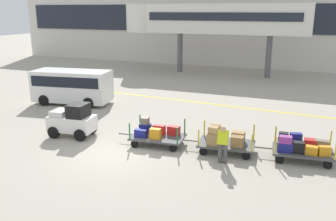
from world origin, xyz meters
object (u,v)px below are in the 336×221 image
(baggage_handler, at_px, (223,143))
(baggage_cart_tail, at_px, (301,147))
(baggage_tug, at_px, (73,121))
(shuttle_van, at_px, (72,84))
(baggage_cart_lead, at_px, (156,133))
(baggage_cart_middle, at_px, (225,140))

(baggage_handler, bearing_deg, baggage_cart_tail, 28.79)
(baggage_tug, height_order, shuttle_van, shuttle_van)
(baggage_tug, bearing_deg, baggage_cart_lead, 6.75)
(baggage_cart_lead, bearing_deg, baggage_cart_middle, 4.60)
(baggage_cart_lead, xyz_separation_m, baggage_cart_tail, (5.97, 0.57, 0.04))
(baggage_cart_tail, bearing_deg, baggage_tug, -174.00)
(baggage_cart_lead, distance_m, baggage_handler, 3.36)
(baggage_handler, height_order, shuttle_van, shuttle_van)
(baggage_tug, relative_size, shuttle_van, 0.44)
(baggage_cart_tail, bearing_deg, shuttle_van, 163.86)
(baggage_tug, bearing_deg, baggage_handler, -3.70)
(baggage_cart_tail, bearing_deg, baggage_handler, -151.21)
(shuttle_van, bearing_deg, baggage_cart_middle, -21.82)
(baggage_cart_middle, height_order, baggage_cart_tail, baggage_cart_middle)
(baggage_cart_tail, distance_m, baggage_handler, 3.18)
(baggage_cart_lead, relative_size, baggage_cart_middle, 1.00)
(baggage_cart_lead, distance_m, shuttle_van, 9.05)
(baggage_tug, relative_size, baggage_cart_tail, 0.72)
(baggage_tug, distance_m, baggage_cart_middle, 7.09)
(baggage_cart_lead, height_order, shuttle_van, shuttle_van)
(baggage_tug, xyz_separation_m, baggage_cart_tail, (10.02, 1.05, -0.22))
(baggage_tug, xyz_separation_m, baggage_handler, (7.25, -0.47, 0.11))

